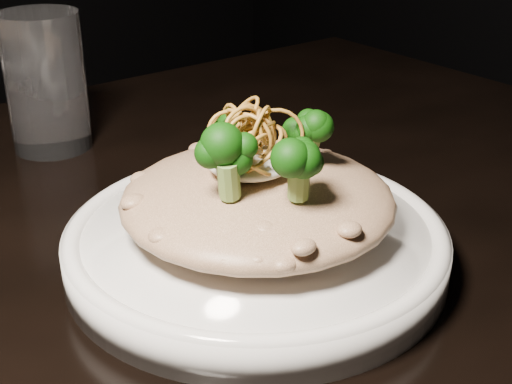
# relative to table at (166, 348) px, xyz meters

# --- Properties ---
(table) EXTENTS (1.10, 0.80, 0.75)m
(table) POSITION_rel_table_xyz_m (0.00, 0.00, 0.00)
(table) COLOR black
(table) RESTS_ON ground
(plate) EXTENTS (0.26, 0.26, 0.03)m
(plate) POSITION_rel_table_xyz_m (0.05, -0.05, 0.10)
(plate) COLOR silver
(plate) RESTS_ON table
(risotto) EXTENTS (0.19, 0.19, 0.04)m
(risotto) POSITION_rel_table_xyz_m (0.05, -0.05, 0.13)
(risotto) COLOR brown
(risotto) RESTS_ON plate
(broccoli) EXTENTS (0.12, 0.12, 0.04)m
(broccoli) POSITION_rel_table_xyz_m (0.05, -0.06, 0.17)
(broccoli) COLOR black
(broccoli) RESTS_ON risotto
(cheese) EXTENTS (0.06, 0.06, 0.02)m
(cheese) POSITION_rel_table_xyz_m (0.05, -0.05, 0.16)
(cheese) COLOR white
(cheese) RESTS_ON risotto
(shallots) EXTENTS (0.04, 0.04, 0.03)m
(shallots) POSITION_rel_table_xyz_m (0.05, -0.05, 0.18)
(shallots) COLOR #8F621E
(shallots) RESTS_ON cheese
(drinking_glass) EXTENTS (0.08, 0.08, 0.13)m
(drinking_glass) POSITION_rel_table_xyz_m (0.02, 0.24, 0.15)
(drinking_glass) COLOR white
(drinking_glass) RESTS_ON table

